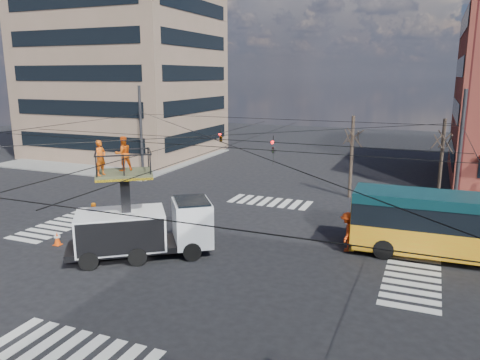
% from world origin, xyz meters
% --- Properties ---
extents(ground, '(120.00, 120.00, 0.00)m').
position_xyz_m(ground, '(0.00, 0.00, 0.00)').
color(ground, black).
rests_on(ground, ground).
extents(sidewalk_nw, '(18.00, 18.00, 0.12)m').
position_xyz_m(sidewalk_nw, '(-21.00, 21.00, 0.06)').
color(sidewalk_nw, slate).
rests_on(sidewalk_nw, ground).
extents(crosswalks, '(22.40, 22.40, 0.02)m').
position_xyz_m(crosswalks, '(0.00, 0.00, 0.01)').
color(crosswalks, silver).
rests_on(crosswalks, ground).
extents(building_tower, '(18.06, 16.06, 30.00)m').
position_xyz_m(building_tower, '(-21.98, 23.98, 15.00)').
color(building_tower, '#856D54').
rests_on(building_tower, ground).
extents(overhead_network, '(24.24, 24.24, 8.00)m').
position_xyz_m(overhead_network, '(-0.07, 0.40, 4.29)').
color(overhead_network, '#2D2D30').
rests_on(overhead_network, ground).
extents(tree_a, '(2.00, 2.00, 6.00)m').
position_xyz_m(tree_a, '(5.00, 13.50, 4.63)').
color(tree_a, '#382B21').
rests_on(tree_a, ground).
extents(tree_b, '(2.00, 2.00, 6.00)m').
position_xyz_m(tree_b, '(11.00, 13.50, 4.63)').
color(tree_b, '#382B21').
rests_on(tree_b, ground).
extents(utility_truck, '(7.01, 5.99, 6.00)m').
position_xyz_m(utility_truck, '(-2.49, -1.99, 2.01)').
color(utility_truck, black).
rests_on(utility_truck, ground).
extents(city_bus, '(11.06, 2.96, 3.20)m').
position_xyz_m(city_bus, '(12.32, 3.43, 1.72)').
color(city_bus, orange).
rests_on(city_bus, ground).
extents(traffic_cone, '(0.36, 0.36, 0.72)m').
position_xyz_m(traffic_cone, '(-7.66, -2.50, 0.36)').
color(traffic_cone, '#FC4D0A').
rests_on(traffic_cone, ground).
extents(worker_ground, '(0.81, 1.10, 1.73)m').
position_xyz_m(worker_ground, '(-7.25, 0.02, 0.87)').
color(worker_ground, orange).
rests_on(worker_ground, ground).
extents(flagger, '(0.84, 1.36, 2.03)m').
position_xyz_m(flagger, '(6.69, 2.54, 1.02)').
color(flagger, '#E13E0E').
rests_on(flagger, ground).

